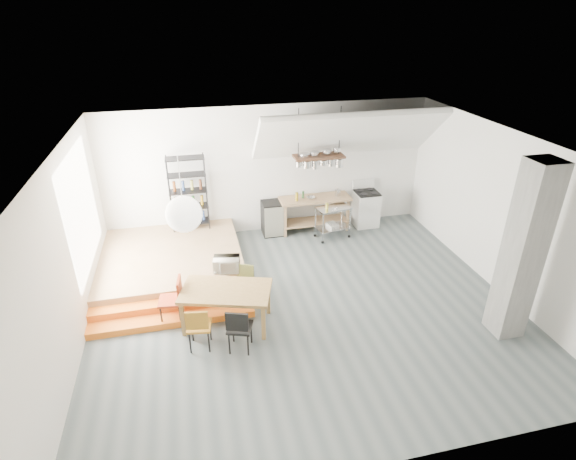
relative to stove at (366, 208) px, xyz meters
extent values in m
plane|color=#505B5D|center=(-2.50, -3.16, -0.48)|extent=(8.00, 8.00, 0.00)
cube|color=silver|center=(-2.50, 0.34, 1.12)|extent=(8.00, 0.04, 3.20)
cube|color=silver|center=(-6.50, -3.16, 1.12)|extent=(0.04, 7.00, 3.20)
cube|color=silver|center=(1.50, -3.16, 1.12)|extent=(0.04, 7.00, 3.20)
cube|color=white|center=(-2.50, -3.16, 2.72)|extent=(8.00, 7.00, 0.02)
cube|color=white|center=(-0.70, -0.26, 2.07)|extent=(4.40, 1.44, 1.32)
cube|color=white|center=(-6.48, -1.66, 1.32)|extent=(0.02, 2.50, 2.20)
cube|color=olive|center=(-5.00, -1.16, -0.28)|extent=(3.00, 3.00, 0.40)
cube|color=orange|center=(-5.00, -3.11, -0.41)|extent=(3.00, 0.35, 0.13)
cube|color=orange|center=(-5.00, -2.76, -0.35)|extent=(3.00, 0.35, 0.27)
cube|color=slate|center=(0.80, -4.66, 1.12)|extent=(0.50, 0.50, 3.20)
cube|color=olive|center=(-1.40, -0.01, 0.40)|extent=(1.80, 0.60, 0.06)
cube|color=olive|center=(-1.40, -0.01, -0.23)|extent=(1.70, 0.55, 0.04)
cube|color=olive|center=(-0.58, 0.21, -0.05)|extent=(0.06, 0.06, 0.86)
cube|color=olive|center=(-2.22, 0.21, -0.05)|extent=(0.06, 0.06, 0.86)
cube|color=olive|center=(-0.58, -0.23, -0.05)|extent=(0.06, 0.06, 0.86)
cube|color=olive|center=(-2.22, -0.23, -0.05)|extent=(0.06, 0.06, 0.86)
cube|color=white|center=(0.00, -0.01, -0.03)|extent=(0.60, 0.60, 0.90)
cube|color=black|center=(0.00, -0.01, 0.44)|extent=(0.58, 0.58, 0.03)
cube|color=white|center=(0.00, 0.27, 0.57)|extent=(0.60, 0.05, 0.25)
cylinder|color=black|center=(0.14, 0.13, 0.46)|extent=(0.18, 0.18, 0.02)
cylinder|color=black|center=(-0.14, 0.13, 0.46)|extent=(0.18, 0.18, 0.02)
cylinder|color=black|center=(0.14, -0.15, 0.46)|extent=(0.18, 0.18, 0.02)
cylinder|color=black|center=(-0.14, -0.15, 0.46)|extent=(0.18, 0.18, 0.02)
cube|color=#3F2519|center=(-1.40, -0.21, 1.57)|extent=(1.20, 0.50, 0.05)
cylinder|color=black|center=(-1.90, -0.21, 2.14)|extent=(0.02, 0.02, 1.15)
cylinder|color=black|center=(-0.90, -0.21, 2.14)|extent=(0.02, 0.02, 1.15)
cylinder|color=silver|center=(-1.90, -0.26, 1.43)|extent=(0.16, 0.16, 0.12)
cylinder|color=silver|center=(-1.70, -0.26, 1.41)|extent=(0.20, 0.20, 0.16)
cylinder|color=silver|center=(-1.50, -0.26, 1.39)|extent=(0.16, 0.16, 0.20)
cylinder|color=silver|center=(-1.30, -0.26, 1.43)|extent=(0.20, 0.20, 0.12)
cylinder|color=silver|center=(-1.10, -0.26, 1.41)|extent=(0.16, 0.16, 0.16)
cylinder|color=silver|center=(-0.90, -0.26, 1.39)|extent=(0.20, 0.20, 0.20)
cylinder|color=black|center=(-4.08, 0.22, 0.82)|extent=(0.02, 0.02, 1.80)
cylinder|color=black|center=(-4.92, 0.22, 0.82)|extent=(0.02, 0.02, 1.80)
cylinder|color=black|center=(-4.08, -0.14, 0.82)|extent=(0.02, 0.02, 1.80)
cylinder|color=black|center=(-4.92, -0.14, 0.82)|extent=(0.02, 0.02, 1.80)
cube|color=black|center=(-4.50, 0.04, 0.07)|extent=(0.88, 0.38, 0.02)
cube|color=black|center=(-4.50, 0.04, 0.47)|extent=(0.88, 0.38, 0.02)
cube|color=black|center=(-4.50, 0.04, 0.87)|extent=(0.88, 0.38, 0.02)
cube|color=black|center=(-4.50, 0.04, 1.27)|extent=(0.88, 0.38, 0.02)
cube|color=black|center=(-4.50, 0.04, 1.67)|extent=(0.88, 0.38, 0.03)
cylinder|color=#2D712E|center=(-4.50, 0.04, 0.21)|extent=(0.07, 0.07, 0.24)
cylinder|color=#9F741A|center=(-4.50, 0.04, 0.61)|extent=(0.07, 0.07, 0.24)
cylinder|color=brown|center=(-4.50, 0.04, 1.01)|extent=(0.07, 0.07, 0.24)
cube|color=olive|center=(-3.90, -2.41, 0.07)|extent=(0.60, 0.40, 0.03)
cylinder|color=black|center=(-3.63, -2.24, -0.01)|extent=(0.02, 0.02, 0.13)
cylinder|color=black|center=(-4.17, -2.24, -0.01)|extent=(0.02, 0.02, 0.13)
cylinder|color=black|center=(-3.63, -2.58, -0.01)|extent=(0.02, 0.02, 0.13)
cylinder|color=black|center=(-4.17, -2.58, -0.01)|extent=(0.02, 0.02, 0.13)
sphere|color=white|center=(-4.59, -3.18, 1.72)|extent=(0.60, 0.60, 0.60)
cube|color=olive|center=(-4.02, -3.36, 0.24)|extent=(1.77, 1.31, 0.06)
cube|color=olive|center=(-3.23, -3.21, -0.14)|extent=(0.09, 0.09, 0.69)
cube|color=olive|center=(-4.58, -2.79, -0.14)|extent=(0.09, 0.09, 0.69)
cube|color=olive|center=(-3.45, -3.92, -0.14)|extent=(0.09, 0.09, 0.69)
cube|color=olive|center=(-4.80, -3.50, -0.14)|extent=(0.09, 0.09, 0.69)
cube|color=#A86F1C|center=(-4.53, -3.87, -0.04)|extent=(0.45, 0.45, 0.04)
cube|color=#A86F1C|center=(-4.56, -4.04, 0.20)|extent=(0.37, 0.10, 0.34)
cylinder|color=black|center=(-4.71, -4.00, -0.27)|extent=(0.03, 0.03, 0.43)
cylinder|color=black|center=(-4.40, -4.04, -0.27)|extent=(0.03, 0.03, 0.43)
cylinder|color=black|center=(-4.66, -3.69, -0.27)|extent=(0.03, 0.03, 0.43)
cylinder|color=black|center=(-4.35, -3.74, -0.27)|extent=(0.03, 0.03, 0.43)
cube|color=black|center=(-3.87, -4.07, -0.04)|extent=(0.50, 0.50, 0.04)
cube|color=black|center=(-3.93, -4.24, 0.21)|extent=(0.37, 0.16, 0.35)
cylinder|color=black|center=(-4.08, -4.17, -0.26)|extent=(0.03, 0.03, 0.44)
cylinder|color=black|center=(-3.78, -4.27, -0.26)|extent=(0.03, 0.03, 0.44)
cylinder|color=black|center=(-3.97, -3.87, -0.26)|extent=(0.03, 0.03, 0.44)
cylinder|color=black|center=(-3.67, -3.97, -0.26)|extent=(0.03, 0.03, 0.44)
cube|color=brown|center=(-3.64, -2.80, -0.07)|extent=(0.48, 0.48, 0.04)
cube|color=brown|center=(-3.57, -2.65, 0.15)|extent=(0.33, 0.18, 0.32)
cylinder|color=black|center=(-3.45, -2.73, -0.28)|extent=(0.03, 0.03, 0.40)
cylinder|color=black|center=(-3.71, -2.61, -0.28)|extent=(0.03, 0.03, 0.40)
cylinder|color=black|center=(-3.57, -3.00, -0.28)|extent=(0.03, 0.03, 0.40)
cylinder|color=black|center=(-3.83, -2.87, -0.28)|extent=(0.03, 0.03, 0.40)
cube|color=#B73B1A|center=(-5.00, -3.05, -0.02)|extent=(0.46, 0.46, 0.04)
cube|color=#B73B1A|center=(-4.82, -3.07, 0.24)|extent=(0.09, 0.39, 0.36)
cylinder|color=black|center=(-4.86, -3.24, -0.25)|extent=(0.03, 0.03, 0.45)
cylinder|color=black|center=(-4.82, -2.91, -0.25)|extent=(0.03, 0.03, 0.45)
cylinder|color=black|center=(-5.19, -3.20, -0.25)|extent=(0.03, 0.03, 0.45)
cylinder|color=black|center=(-5.15, -2.87, -0.25)|extent=(0.03, 0.03, 0.45)
cube|color=silver|center=(-1.07, -0.50, 0.32)|extent=(0.89, 0.61, 0.04)
cube|color=silver|center=(-1.07, -0.50, -0.21)|extent=(0.89, 0.61, 0.03)
cylinder|color=silver|center=(-0.74, -0.23, -0.07)|extent=(0.03, 0.03, 0.78)
sphere|color=black|center=(-0.74, -0.23, -0.44)|extent=(0.07, 0.07, 0.07)
cylinder|color=silver|center=(-1.49, -0.38, -0.07)|extent=(0.03, 0.03, 0.78)
sphere|color=black|center=(-1.49, -0.38, -0.44)|extent=(0.07, 0.07, 0.07)
cylinder|color=silver|center=(-0.66, -0.63, -0.07)|extent=(0.03, 0.03, 0.78)
sphere|color=black|center=(-0.66, -0.63, -0.44)|extent=(0.07, 0.07, 0.07)
cylinder|color=silver|center=(-1.41, -0.77, -0.07)|extent=(0.03, 0.03, 0.78)
sphere|color=black|center=(-1.41, -0.77, -0.44)|extent=(0.07, 0.07, 0.07)
cube|color=black|center=(-2.50, 0.04, -0.05)|extent=(0.51, 0.51, 0.86)
imported|color=beige|center=(-3.90, -2.41, 0.22)|extent=(0.56, 0.43, 0.28)
imported|color=silver|center=(-1.52, -0.06, 0.46)|extent=(0.22, 0.22, 0.05)
camera|label=1|loc=(-4.44, -10.06, 4.78)|focal=28.00mm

